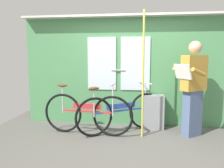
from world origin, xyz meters
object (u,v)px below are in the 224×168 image
object	(u,v)px
bicycle_leaning_behind	(87,113)
handrail_pole	(143,75)
bicycle_near_door	(121,112)
passenger_reading_newspaper	(193,87)
trash_bin_by_wall	(153,112)

from	to	relation	value
bicycle_leaning_behind	handrail_pole	xyz separation A→B (m)	(1.02, -0.00, 0.72)
bicycle_near_door	passenger_reading_newspaper	xyz separation A→B (m)	(1.30, -0.03, 0.52)
passenger_reading_newspaper	trash_bin_by_wall	size ratio (longest dim) A/B	2.53
trash_bin_by_wall	bicycle_near_door	bearing A→B (deg)	-152.49
trash_bin_by_wall	handrail_pole	xyz separation A→B (m)	(-0.22, -0.51, 0.78)
bicycle_near_door	handrail_pole	xyz separation A→B (m)	(0.40, -0.19, 0.73)
trash_bin_by_wall	handrail_pole	distance (m)	0.96
bicycle_near_door	trash_bin_by_wall	world-z (taller)	bicycle_near_door
bicycle_near_door	passenger_reading_newspaper	world-z (taller)	passenger_reading_newspaper
bicycle_near_door	bicycle_leaning_behind	distance (m)	0.64
trash_bin_by_wall	handrail_pole	size ratio (longest dim) A/B	0.30
bicycle_near_door	trash_bin_by_wall	size ratio (longest dim) A/B	2.30
bicycle_leaning_behind	handrail_pole	world-z (taller)	handrail_pole
bicycle_near_door	trash_bin_by_wall	xyz separation A→B (m)	(0.62, 0.32, -0.05)
handrail_pole	bicycle_leaning_behind	bearing A→B (deg)	179.76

